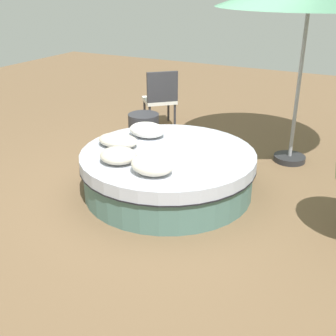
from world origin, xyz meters
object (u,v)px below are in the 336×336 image
throw_pillow_2 (118,155)px  throw_pillow_3 (152,165)px  patio_chair (161,95)px  side_table (144,129)px  throw_pillow_0 (147,130)px  round_bed (168,171)px  throw_pillow_1 (118,140)px

throw_pillow_2 → throw_pillow_3: 0.49m
patio_chair → throw_pillow_2: bearing=-113.8°
side_table → throw_pillow_0: bearing=123.4°
throw_pillow_0 → patio_chair: patio_chair is taller
side_table → patio_chair: bearing=-79.2°
round_bed → side_table: 1.67m
round_bed → throw_pillow_3: size_ratio=4.47×
round_bed → throw_pillow_1: bearing=10.5°
throw_pillow_1 → side_table: bearing=-71.2°
throw_pillow_0 → throw_pillow_3: size_ratio=1.03×
round_bed → patio_chair: 2.47m
round_bed → throw_pillow_0: throw_pillow_0 is taller
throw_pillow_2 → patio_chair: size_ratio=0.43×
throw_pillow_1 → patio_chair: 2.31m
throw_pillow_1 → throw_pillow_2: size_ratio=1.22×
throw_pillow_1 → throw_pillow_3: (-0.76, 0.49, 0.03)m
patio_chair → throw_pillow_3: bearing=-105.8°
throw_pillow_2 → round_bed: bearing=-123.5°
throw_pillow_0 → throw_pillow_3: throw_pillow_3 is taller
throw_pillow_1 → patio_chair: (0.63, -2.23, -0.03)m
round_bed → throw_pillow_0: (0.48, -0.35, 0.34)m
round_bed → throw_pillow_2: bearing=56.5°
throw_pillow_1 → throw_pillow_0: bearing=-106.7°
side_table → round_bed: bearing=130.7°
throw_pillow_0 → throw_pillow_1: (0.14, 0.46, -0.02)m
throw_pillow_1 → patio_chair: bearing=-74.2°
throw_pillow_2 → side_table: bearing=-67.3°
throw_pillow_0 → side_table: throw_pillow_0 is taller
round_bed → throw_pillow_0: size_ratio=4.35×
throw_pillow_0 → throw_pillow_1: throw_pillow_0 is taller
throw_pillow_2 → throw_pillow_1: bearing=-55.6°
patio_chair → throw_pillow_1: bearing=-117.0°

